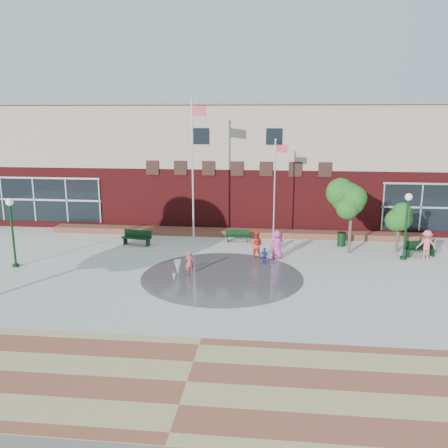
# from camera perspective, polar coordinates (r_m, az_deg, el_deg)

# --- Properties ---
(ground) EXTENTS (120.00, 120.00, 0.00)m
(ground) POSITION_cam_1_polar(r_m,az_deg,el_deg) (22.05, -1.13, -8.96)
(ground) COLOR #666056
(ground) RESTS_ON ground
(plaza_concrete) EXTENTS (46.00, 18.00, 0.01)m
(plaza_concrete) POSITION_cam_1_polar(r_m,az_deg,el_deg) (25.77, -0.00, -5.63)
(plaza_concrete) COLOR #A8A8A0
(plaza_concrete) RESTS_ON ground
(paver_band) EXTENTS (46.00, 6.00, 0.01)m
(paver_band) POSITION_cam_1_polar(r_m,az_deg,el_deg) (15.85, -4.51, -18.41)
(paver_band) COLOR brown
(paver_band) RESTS_ON ground
(splash_pad) EXTENTS (8.40, 8.40, 0.01)m
(splash_pad) POSITION_cam_1_polar(r_m,az_deg,el_deg) (24.83, -0.25, -6.37)
(splash_pad) COLOR #383A3D
(splash_pad) RESTS_ON ground
(library_building) EXTENTS (44.40, 10.40, 9.20)m
(library_building) POSITION_cam_1_polar(r_m,az_deg,el_deg) (38.01, 2.20, 7.60)
(library_building) COLOR #541012
(library_building) RESTS_ON ground
(flower_bed) EXTENTS (26.00, 1.20, 0.40)m
(flower_bed) POSITION_cam_1_polar(r_m,az_deg,el_deg) (33.03, 1.42, -1.42)
(flower_bed) COLOR maroon
(flower_bed) RESTS_ON ground
(flagpole_left) EXTENTS (1.01, 0.49, 9.26)m
(flagpole_left) POSITION_cam_1_polar(r_m,az_deg,el_deg) (29.67, -3.72, 7.03)
(flagpole_left) COLOR silver
(flagpole_left) RESTS_ON ground
(flagpole_right) EXTENTS (0.83, 0.15, 6.77)m
(flagpole_right) POSITION_cam_1_polar(r_m,az_deg,el_deg) (30.58, 6.17, 4.57)
(flagpole_right) COLOR silver
(flagpole_right) RESTS_ON ground
(lamp_left) EXTENTS (0.41, 0.41, 3.87)m
(lamp_left) POSITION_cam_1_polar(r_m,az_deg,el_deg) (28.21, -24.17, -0.09)
(lamp_left) COLOR black
(lamp_left) RESTS_ON ground
(lamp_right) EXTENTS (0.41, 0.41, 3.91)m
(lamp_right) POSITION_cam_1_polar(r_m,az_deg,el_deg) (29.01, 21.13, 0.57)
(lamp_right) COLOR black
(lamp_right) RESTS_ON ground
(bench_left) EXTENTS (1.99, 0.88, 0.97)m
(bench_left) POSITION_cam_1_polar(r_m,az_deg,el_deg) (31.12, -10.46, -1.96)
(bench_left) COLOR black
(bench_left) RESTS_ON ground
(bench_mid) EXTENTS (1.60, 0.53, 0.79)m
(bench_mid) POSITION_cam_1_polar(r_m,az_deg,el_deg) (31.40, 1.62, -1.71)
(bench_mid) COLOR black
(bench_mid) RESTS_ON ground
(bench_right) EXTENTS (1.91, 0.90, 0.93)m
(bench_right) POSITION_cam_1_polar(r_m,az_deg,el_deg) (30.48, 22.50, -3.10)
(bench_right) COLOR black
(bench_right) RESTS_ON ground
(trash_can) EXTENTS (0.55, 0.55, 0.91)m
(trash_can) POSITION_cam_1_polar(r_m,az_deg,el_deg) (31.24, 13.95, -1.79)
(trash_can) COLOR black
(trash_can) RESTS_ON ground
(tree_mid) EXTENTS (2.60, 2.60, 4.39)m
(tree_mid) POSITION_cam_1_polar(r_m,az_deg,el_deg) (29.18, 15.13, 2.62)
(tree_mid) COLOR #42312A
(tree_mid) RESTS_ON ground
(tree_small_right) EXTENTS (1.89, 1.89, 3.23)m
(tree_small_right) POSITION_cam_1_polar(r_m,az_deg,el_deg) (30.43, 20.36, 1.05)
(tree_small_right) COLOR #42312A
(tree_small_right) RESTS_ON ground
(water_jet_a) EXTENTS (0.41, 0.41, 0.79)m
(water_jet_a) POSITION_cam_1_polar(r_m,az_deg,el_deg) (25.18, -5.57, -6.16)
(water_jet_a) COLOR white
(water_jet_a) RESTS_ON ground
(water_jet_b) EXTENTS (0.18, 0.18, 0.41)m
(water_jet_b) POSITION_cam_1_polar(r_m,az_deg,el_deg) (24.26, -6.03, -6.93)
(water_jet_b) COLOR white
(water_jet_b) RESTS_ON ground
(child_splash) EXTENTS (0.54, 0.46, 1.28)m
(child_splash) POSITION_cam_1_polar(r_m,az_deg,el_deg) (25.08, -4.18, -4.68)
(child_splash) COLOR #C63B53
(child_splash) RESTS_ON ground
(adult_red) EXTENTS (0.90, 0.76, 1.66)m
(adult_red) POSITION_cam_1_polar(r_m,az_deg,el_deg) (27.74, 3.88, -2.51)
(adult_red) COLOR red
(adult_red) RESTS_ON ground
(adult_pink) EXTENTS (0.87, 0.61, 1.70)m
(adult_pink) POSITION_cam_1_polar(r_m,az_deg,el_deg) (27.80, 6.42, -2.49)
(adult_pink) COLOR #C3368E
(adult_pink) RESTS_ON ground
(child_blue) EXTENTS (0.59, 0.51, 0.95)m
(child_blue) POSITION_cam_1_polar(r_m,az_deg,el_deg) (26.82, 4.91, -3.86)
(child_blue) COLOR #172AA6
(child_blue) RESTS_ON ground
(person_bench) EXTENTS (1.16, 0.74, 1.71)m
(person_bench) POSITION_cam_1_polar(r_m,az_deg,el_deg) (30.02, 23.18, -2.30)
(person_bench) COLOR #DA5D74
(person_bench) RESTS_ON ground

